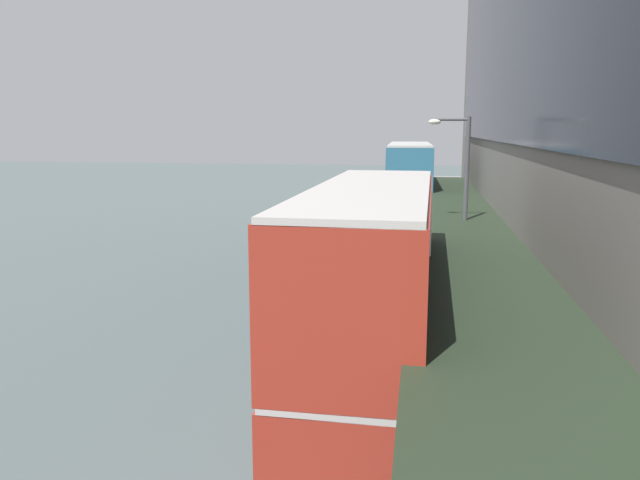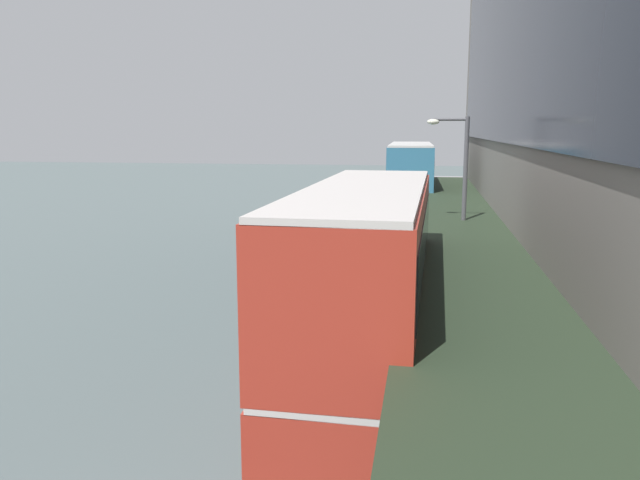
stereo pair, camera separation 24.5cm
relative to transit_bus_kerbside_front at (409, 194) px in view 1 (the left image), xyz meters
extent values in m
cube|color=#243120|center=(2.09, -29.94, 0.46)|extent=(3.20, 72.00, 0.24)
cube|color=teal|center=(0.00, 0.00, -1.67)|extent=(2.68, 10.34, 2.98)
cube|color=black|center=(0.00, 0.00, -1.31)|extent=(2.70, 9.51, 1.31)
cube|color=silver|center=(0.00, 0.00, -0.13)|extent=(2.58, 10.33, 0.12)
cube|color=teal|center=(0.00, 0.00, 1.41)|extent=(2.68, 10.34, 2.98)
cube|color=black|center=(0.00, 0.00, 1.77)|extent=(2.70, 9.51, 1.31)
cube|color=silver|center=(0.00, 0.00, 2.95)|extent=(2.58, 10.33, 0.12)
cube|color=black|center=(-0.11, 5.18, 2.65)|extent=(1.23, 0.09, 0.36)
cylinder|color=black|center=(-1.30, 3.47, -3.00)|extent=(0.27, 1.00, 1.00)
cylinder|color=black|center=(1.16, 3.52, -3.00)|extent=(0.27, 1.00, 1.00)
cylinder|color=black|center=(-1.17, -3.22, -3.00)|extent=(0.27, 1.00, 1.00)
cylinder|color=black|center=(1.30, -3.16, -3.00)|extent=(0.27, 1.00, 1.00)
cube|color=#B13122|center=(-0.35, -24.13, -1.76)|extent=(2.74, 10.40, 2.79)
cube|color=black|center=(-0.35, -24.13, -1.42)|extent=(2.77, 9.57, 1.23)
cube|color=silver|center=(-0.35, -24.13, -0.31)|extent=(2.64, 10.40, 0.12)
cube|color=#B13122|center=(-0.35, -24.13, 1.13)|extent=(2.74, 10.40, 2.79)
cube|color=black|center=(-0.35, -24.13, 1.47)|extent=(2.77, 9.57, 1.23)
cube|color=silver|center=(-0.35, -24.13, 2.58)|extent=(2.64, 10.40, 0.12)
cube|color=black|center=(-0.25, -18.91, 2.28)|extent=(1.28, 0.08, 0.36)
cylinder|color=black|center=(-1.56, -20.59, -3.00)|extent=(0.27, 1.00, 1.00)
cylinder|color=black|center=(0.99, -20.63, -3.00)|extent=(0.27, 1.00, 1.00)
cube|color=olive|center=(-7.99, 5.57, -2.90)|extent=(1.86, 4.43, 0.77)
ellipsoid|color=#1E232D|center=(-8.00, 5.79, -2.26)|extent=(1.60, 2.45, 0.56)
cube|color=silver|center=(-7.92, 3.33, -3.13)|extent=(1.65, 0.17, 0.14)
cube|color=silver|center=(-8.06, 7.81, -3.13)|extent=(1.65, 0.17, 0.14)
sphere|color=silver|center=(-7.45, 3.37, -2.85)|extent=(0.18, 0.18, 0.18)
sphere|color=silver|center=(-8.40, 3.34, -2.85)|extent=(0.18, 0.18, 0.18)
cylinder|color=black|center=(-7.08, 4.24, -3.18)|extent=(0.16, 0.64, 0.64)
cylinder|color=black|center=(-8.82, 4.18, -3.18)|extent=(0.16, 0.64, 0.64)
cylinder|color=black|center=(-7.16, 6.95, -3.18)|extent=(0.16, 0.64, 0.64)
cylinder|color=black|center=(-8.90, 6.90, -3.18)|extent=(0.16, 0.64, 0.64)
cube|color=#203617|center=(-4.09, -4.71, -2.92)|extent=(1.74, 4.69, 0.73)
ellipsoid|color=#1E232D|center=(-4.09, -4.94, -2.29)|extent=(1.51, 2.59, 0.57)
cube|color=silver|center=(-4.12, -2.32, -3.13)|extent=(1.61, 0.14, 0.14)
cube|color=silver|center=(-4.07, -7.10, -3.13)|extent=(1.61, 0.14, 0.14)
sphere|color=silver|center=(-4.58, -2.36, -2.87)|extent=(0.18, 0.18, 0.18)
sphere|color=silver|center=(-3.65, -2.35, -2.87)|extent=(0.18, 0.18, 0.18)
cylinder|color=black|center=(-4.95, -3.27, -3.18)|extent=(0.15, 0.64, 0.64)
cylinder|color=black|center=(-3.26, -3.25, -3.18)|extent=(0.15, 0.64, 0.64)
cylinder|color=black|center=(-4.93, -6.17, -3.18)|extent=(0.15, 0.64, 0.64)
cylinder|color=black|center=(-3.23, -6.15, -3.18)|extent=(0.15, 0.64, 0.64)
cube|color=silver|center=(-0.19, -15.05, -2.74)|extent=(1.94, 4.37, 1.29)
cube|color=silver|center=(-0.19, -15.05, -1.96)|extent=(1.90, 4.28, 0.83)
cube|color=black|center=(-0.19, -15.05, -2.05)|extent=(1.96, 3.94, 0.41)
ellipsoid|color=silver|center=(-0.10, -12.95, -2.61)|extent=(1.63, 0.67, 1.11)
cylinder|color=black|center=(-1.01, -13.76, -3.18)|extent=(0.19, 0.65, 0.64)
cylinder|color=black|center=(0.74, -13.84, -3.18)|extent=(0.19, 0.65, 0.64)
cylinder|color=black|center=(-1.12, -16.25, -3.18)|extent=(0.19, 0.65, 0.64)
cylinder|color=black|center=(0.63, -16.33, -3.18)|extent=(0.19, 0.65, 0.64)
cylinder|color=black|center=(2.15, -24.52, -2.93)|extent=(0.16, 0.16, 0.85)
cylinder|color=black|center=(2.21, -24.37, -2.93)|extent=(0.16, 0.16, 0.85)
cube|color=black|center=(2.18, -24.45, -2.15)|extent=(0.38, 0.46, 0.70)
cylinder|color=black|center=(2.08, -24.69, -2.12)|extent=(0.10, 0.10, 0.63)
cylinder|color=black|center=(2.28, -24.21, -2.12)|extent=(0.10, 0.10, 0.63)
sphere|color=tan|center=(2.18, -24.45, -1.69)|extent=(0.22, 0.22, 0.22)
cylinder|color=black|center=(2.18, -24.45, -1.62)|extent=(0.33, 0.33, 0.02)
cylinder|color=black|center=(2.18, -24.45, -1.56)|extent=(0.21, 0.21, 0.12)
cylinder|color=#4C4C51|center=(2.32, -14.67, 0.47)|extent=(0.16, 0.16, 7.64)
cylinder|color=#4C4C51|center=(1.72, -14.67, 4.19)|extent=(1.20, 0.10, 0.10)
ellipsoid|color=silver|center=(1.12, -14.67, 4.11)|extent=(0.44, 0.28, 0.20)
camera|label=1|loc=(0.69, -37.75, 3.87)|focal=35.00mm
camera|label=2|loc=(0.93, -37.71, 3.87)|focal=35.00mm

